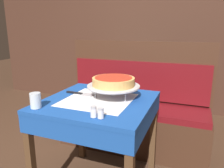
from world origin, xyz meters
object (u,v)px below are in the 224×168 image
at_px(pepper_shaker, 101,113).
at_px(condiment_caddy, 128,63).
at_px(dining_table_rear, 123,75).
at_px(water_glass_near, 35,100).
at_px(deep_dish_pizza, 113,81).
at_px(booth_bench, 133,117).
at_px(pizza_pan_stand, 113,87).
at_px(salt_shaker, 94,112).
at_px(pizza_server, 81,94).
at_px(dining_table_front, 98,112).

height_order(pepper_shaker, condiment_caddy, condiment_caddy).
relative_size(dining_table_rear, water_glass_near, 7.51).
bearing_deg(deep_dish_pizza, condiment_caddy, 102.73).
bearing_deg(pepper_shaker, condiment_caddy, 102.21).
xyz_separation_m(booth_bench, water_glass_near, (-0.38, -1.07, 0.48)).
height_order(booth_bench, water_glass_near, booth_bench).
distance_m(deep_dish_pizza, water_glass_near, 0.57).
height_order(booth_bench, pepper_shaker, booth_bench).
relative_size(dining_table_rear, pizza_pan_stand, 1.93).
relative_size(salt_shaker, condiment_caddy, 0.38).
distance_m(dining_table_rear, pizza_pan_stand, 1.48).
relative_size(dining_table_rear, salt_shaker, 11.15).
bearing_deg(deep_dish_pizza, pepper_shaker, -79.65).
bearing_deg(water_glass_near, condiment_caddy, 87.55).
xyz_separation_m(salt_shaker, condiment_caddy, (-0.35, 1.82, 0.01)).
xyz_separation_m(water_glass_near, pepper_shaker, (0.47, -0.00, -0.02)).
height_order(pizza_pan_stand, deep_dish_pizza, deep_dish_pizza).
relative_size(booth_bench, deep_dish_pizza, 4.91).
bearing_deg(pepper_shaker, water_glass_near, 179.92).
relative_size(deep_dish_pizza, salt_shaker, 4.63).
xyz_separation_m(pizza_pan_stand, condiment_caddy, (-0.32, 1.43, -0.04)).
height_order(water_glass_near, salt_shaker, water_glass_near).
bearing_deg(pizza_pan_stand, condiment_caddy, 102.73).
relative_size(pizza_server, salt_shaker, 3.55).
xyz_separation_m(pizza_pan_stand, pepper_shaker, (0.07, -0.40, -0.06)).
bearing_deg(dining_table_rear, booth_bench, -63.65).
bearing_deg(pizza_pan_stand, pizza_server, -176.86).
relative_size(water_glass_near, pepper_shaker, 1.61).
relative_size(dining_table_front, water_glass_near, 7.69).
bearing_deg(pizza_server, water_glass_near, -107.98).
xyz_separation_m(pizza_pan_stand, salt_shaker, (0.03, -0.40, -0.05)).
bearing_deg(water_glass_near, dining_table_rear, 89.64).
relative_size(dining_table_front, condiment_caddy, 4.34).
bearing_deg(dining_table_rear, pizza_server, -85.50).
relative_size(booth_bench, water_glass_near, 15.30).
xyz_separation_m(pepper_shaker, condiment_caddy, (-0.39, 1.82, 0.01)).
xyz_separation_m(dining_table_rear, pepper_shaker, (0.46, -1.81, 0.16)).
height_order(dining_table_rear, pizza_server, pizza_server).
xyz_separation_m(pizza_server, pepper_shaker, (0.35, -0.38, 0.03)).
distance_m(pizza_pan_stand, pepper_shaker, 0.41).
height_order(dining_table_front, dining_table_rear, dining_table_front).
xyz_separation_m(dining_table_rear, condiment_caddy, (0.07, 0.01, 0.17)).
distance_m(deep_dish_pizza, pizza_server, 0.30).
bearing_deg(condiment_caddy, dining_table_rear, -168.48).
distance_m(dining_table_rear, pizza_server, 1.44).
bearing_deg(water_glass_near, salt_shaker, -0.09).
xyz_separation_m(pizza_pan_stand, water_glass_near, (-0.40, -0.40, -0.04)).
bearing_deg(dining_table_front, pizza_pan_stand, 44.79).
bearing_deg(water_glass_near, pepper_shaker, -0.08).
height_order(booth_bench, condiment_caddy, booth_bench).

